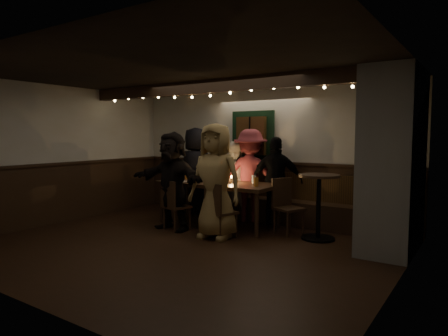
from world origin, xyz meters
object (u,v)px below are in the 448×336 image
Objects in this scene: dining_table at (218,186)px; person_g at (216,181)px; chair_end at (285,202)px; chair_near_right at (218,208)px; person_a at (196,171)px; person_b at (219,176)px; person_e at (276,181)px; high_top at (319,198)px; person_f at (172,181)px; chair_near_left at (173,202)px; person_d at (250,175)px; person_c at (234,180)px.

person_g reaches higher than dining_table.
person_g is at bearing -131.08° from chair_end.
chair_near_right is 2.19m from person_a.
chair_near_right is at bearing 148.99° from person_b.
chair_near_right is 1.52m from person_e.
high_top is 2.52m from person_f.
person_a is (-1.03, 0.67, 0.18)m from dining_table.
high_top is (1.35, 0.88, 0.15)m from chair_near_right.
chair_near_left is 0.49× the size of person_d.
high_top reaches higher than chair_end.
person_d is (0.74, 1.41, 0.39)m from chair_near_left.
person_d reaches higher than chair_end.
chair_near_right is (0.55, -0.80, -0.22)m from dining_table.
person_e is at bearing 178.53° from person_a.
chair_near_right reaches higher than chair_near_left.
person_f reaches higher than chair_near_right.
person_c reaches higher than chair_near_right.
person_e is 1.92m from person_f.
person_a reaches higher than chair_near_right.
person_c is at bearing 164.23° from high_top.
person_c is (-1.34, 0.47, 0.24)m from chair_end.
person_d reaches higher than chair_near_right.
person_b is at bearing 161.92° from chair_end.
chair_near_right is at bearing -147.07° from high_top.
chair_near_left is 0.53× the size of person_b.
person_e reaches higher than chair_end.
person_e reaches higher than person_c.
chair_near_left is 0.57× the size of person_c.
person_a is at bearing -26.37° from person_c.
person_c reaches higher than chair_near_left.
high_top is at bearing -170.48° from person_b.
person_e is at bearing 49.98° from person_f.
chair_near_left is 1.55m from person_b.
person_e is 0.95× the size of person_f.
chair_near_left is 1.61m from person_a.
person_d is at bearing 63.23° from dining_table.
high_top is (2.32, 0.85, 0.16)m from chair_near_left.
chair_near_left is at bearing -151.55° from chair_end.
person_c is at bearing 176.67° from person_a.
person_b is at bearing -37.92° from person_c.
person_a reaches higher than person_d.
person_f is at bearing 48.33° from person_c.
chair_end is 0.54× the size of person_f.
dining_table is 1.30× the size of person_f.
high_top is at bearing 128.70° from person_e.
person_g is at bearing 86.96° from person_c.
person_b is 1.02× the size of person_e.
person_e is (-1.03, 0.58, 0.16)m from high_top.
person_a is 1.49m from person_f.
person_e is at bearing 130.16° from chair_end.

